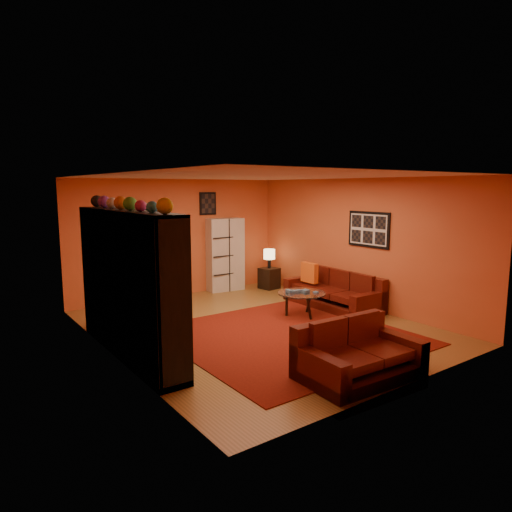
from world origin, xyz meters
TOP-DOWN VIEW (x-y plane):
  - floor at (0.00, 0.00)m, footprint 6.00×6.00m
  - ceiling at (0.00, 0.00)m, footprint 6.00×6.00m
  - wall_back at (0.00, 3.00)m, footprint 6.00×0.00m
  - wall_front at (0.00, -3.00)m, footprint 6.00×0.00m
  - wall_left at (-2.50, 0.00)m, footprint 0.00×6.00m
  - wall_right at (2.50, 0.00)m, footprint 0.00×6.00m
  - rug at (0.10, -0.70)m, footprint 3.60×3.60m
  - doorway at (-0.70, 2.96)m, footprint 0.95×0.10m
  - wall_art_right at (2.48, -0.30)m, footprint 0.03×1.00m
  - wall_art_back at (0.75, 2.98)m, footprint 0.42×0.03m
  - entertainment_unit at (-2.27, 0.00)m, footprint 0.45×3.00m
  - tv at (-2.23, -0.09)m, footprint 1.02×0.13m
  - sofa at (2.14, 0.22)m, footprint 0.91×2.14m
  - loveseat at (-0.20, -2.42)m, footprint 1.60×1.00m
  - throw_pillow at (1.95, 0.81)m, footprint 0.12×0.42m
  - coffee_table at (1.06, 0.05)m, footprint 0.90×0.90m
  - storage_cabinet at (1.09, 2.80)m, footprint 0.88×0.46m
  - bowl_chair at (-0.56, 2.50)m, footprint 0.72×0.72m
  - side_table at (2.05, 2.33)m, footprint 0.46×0.46m
  - table_lamp at (2.05, 2.33)m, footprint 0.27×0.27m

SIDE VIEW (x-z plane):
  - floor at x=0.00m, z-range 0.00..0.00m
  - rug at x=0.10m, z-range 0.00..0.01m
  - side_table at x=2.05m, z-range 0.00..0.50m
  - loveseat at x=-0.20m, z-range -0.14..0.71m
  - sofa at x=2.14m, z-range -0.14..0.71m
  - bowl_chair at x=-0.56m, z-range 0.02..0.61m
  - coffee_table at x=1.06m, z-range 0.19..0.64m
  - throw_pillow at x=1.95m, z-range 0.42..0.84m
  - table_lamp at x=2.05m, z-range 0.59..1.05m
  - storage_cabinet at x=1.09m, z-range 0.00..1.71m
  - tv at x=-2.23m, z-range 0.72..1.31m
  - doorway at x=-0.70m, z-range 0.00..2.04m
  - entertainment_unit at x=-2.27m, z-range 0.00..2.10m
  - wall_back at x=0.00m, z-range -1.70..4.30m
  - wall_front at x=0.00m, z-range -1.70..4.30m
  - wall_left at x=-2.50m, z-range -1.70..4.30m
  - wall_right at x=2.50m, z-range -1.70..4.30m
  - wall_art_right at x=2.48m, z-range 1.25..1.95m
  - wall_art_back at x=0.75m, z-range 1.79..2.31m
  - ceiling at x=0.00m, z-range 2.60..2.60m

